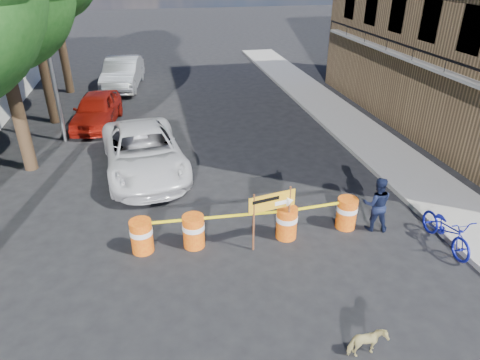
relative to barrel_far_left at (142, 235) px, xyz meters
name	(u,v)px	position (x,y,z in m)	size (l,w,h in m)	color
ground	(265,266)	(2.92, -1.25, -0.47)	(120.00, 120.00, 0.00)	black
sidewalk_east	(378,148)	(9.12, 4.75, -0.40)	(2.40, 40.00, 0.15)	gray
streetlamp	(45,30)	(-3.01, 8.25, 3.90)	(1.25, 0.18, 8.00)	gray
barrel_far_left	(142,235)	(0.00, 0.00, 0.00)	(0.58, 0.58, 0.90)	red
barrel_mid_left	(194,231)	(1.32, -0.05, 0.00)	(0.58, 0.58, 0.90)	red
barrel_mid_right	(287,222)	(3.79, -0.16, 0.00)	(0.58, 0.58, 0.90)	red
barrel_far_right	(347,212)	(5.57, -0.04, 0.00)	(0.58, 0.58, 0.90)	red
detour_sign	(277,205)	(3.43, -0.42, 0.73)	(1.26, 0.36, 1.65)	#592D19
pedestrian	(377,204)	(6.30, -0.28, 0.32)	(0.77, 0.60, 1.58)	black
bicycle	(451,214)	(7.72, -1.40, 0.49)	(0.67, 1.01, 1.92)	#13199D
dog	(367,343)	(4.12, -4.21, -0.16)	(0.33, 0.73, 0.61)	tan
suv_white	(143,152)	(0.12, 4.66, 0.30)	(2.57, 5.57, 1.55)	silver
sedan_red	(97,110)	(-1.88, 9.90, 0.25)	(1.71, 4.24, 1.45)	#9A160C
sedan_silver	(123,73)	(-0.92, 16.03, 0.38)	(1.80, 5.15, 1.70)	silver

